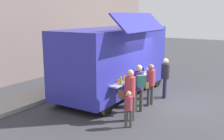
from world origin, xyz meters
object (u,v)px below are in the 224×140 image
customer_mid_with_backpack (139,84)px  child_near_queue (129,106)px  food_truck_main (114,59)px  customer_extra_browsing (165,74)px  customer_rear_waiting (129,91)px  customer_front_ordering (150,81)px  trash_bin (115,65)px

customer_mid_with_backpack → child_near_queue: (-1.42, -0.35, -0.36)m
food_truck_main → customer_extra_browsing: 2.28m
customer_rear_waiting → customer_extra_browsing: size_ratio=1.03×
food_truck_main → customer_rear_waiting: 3.10m
customer_extra_browsing → customer_rear_waiting: bearing=75.5°
customer_front_ordering → customer_extra_browsing: customer_extra_browsing is taller
trash_bin → customer_front_ordering: 6.15m
trash_bin → child_near_queue: (-6.73, -4.56, 0.20)m
customer_extra_browsing → food_truck_main: bearing=7.0°
trash_bin → customer_front_ordering: size_ratio=0.62×
customer_extra_browsing → child_near_queue: (-3.58, -0.18, -0.31)m
trash_bin → customer_front_ordering: (-4.41, -4.26, 0.46)m
customer_front_ordering → customer_mid_with_backpack: bearing=100.8°
trash_bin → customer_extra_browsing: (-3.15, -4.39, 0.51)m
customer_extra_browsing → trash_bin: bearing=-48.9°
customer_front_ordering → customer_mid_with_backpack: size_ratio=0.94×
food_truck_main → customer_mid_with_backpack: 2.41m
customer_rear_waiting → customer_extra_browsing: (3.07, -0.07, -0.02)m
customer_front_ordering → customer_mid_with_backpack: customer_mid_with_backpack is taller
food_truck_main → customer_mid_with_backpack: (-1.40, -1.89, -0.53)m
customer_mid_with_backpack → customer_extra_browsing: (2.16, -0.18, -0.05)m
food_truck_main → customer_front_ordering: (-0.50, -1.94, -0.63)m
food_truck_main → trash_bin: food_truck_main is taller
customer_mid_with_backpack → customer_extra_browsing: 2.16m
child_near_queue → food_truck_main: bearing=-0.3°
customer_extra_browsing → customer_front_ordering: bearing=71.3°
child_near_queue → customer_extra_browsing: bearing=-36.0°
customer_front_ordering → customer_rear_waiting: bearing=105.9°
food_truck_main → child_near_queue: food_truck_main is taller
customer_mid_with_backpack → customer_extra_browsing: size_ratio=1.03×
customer_mid_with_backpack → customer_rear_waiting: customer_rear_waiting is taller
customer_mid_with_backpack → customer_rear_waiting: (-0.91, -0.10, -0.03)m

